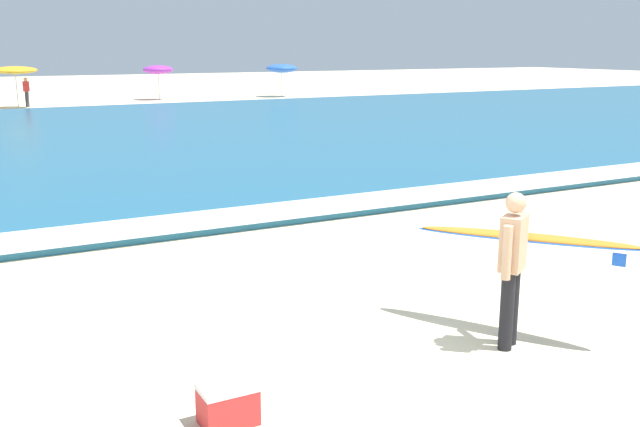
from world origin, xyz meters
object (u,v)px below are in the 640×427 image
object	(u,v)px
beach_umbrella_1	(15,70)
cooler_box	(228,404)
beachgoer_near_row_left	(26,91)
beach_umbrella_2	(158,70)
beach_umbrella_3	(282,68)
surfer_with_board	(519,251)

from	to	relation	value
beach_umbrella_1	cooler_box	distance (m)	36.16
beachgoer_near_row_left	cooler_box	world-z (taller)	beachgoer_near_row_left
beach_umbrella_1	cooler_box	world-z (taller)	beach_umbrella_1
beach_umbrella_2	beach_umbrella_3	bearing A→B (deg)	-7.91
beach_umbrella_1	beachgoer_near_row_left	world-z (taller)	beach_umbrella_1
beach_umbrella_1	beach_umbrella_3	size ratio (longest dim) A/B	1.07
surfer_with_board	beach_umbrella_2	xyz separation A→B (m)	(6.91, 38.42, 0.79)
beach_umbrella_1	beach_umbrella_2	size ratio (longest dim) A/B	1.07
beach_umbrella_3	beachgoer_near_row_left	world-z (taller)	beach_umbrella_3
beach_umbrella_1	surfer_with_board	bearing A→B (deg)	-87.67
beach_umbrella_3	beachgoer_near_row_left	distance (m)	15.71
cooler_box	beachgoer_near_row_left	bearing A→B (deg)	85.96
surfer_with_board	beach_umbrella_3	world-z (taller)	beach_umbrella_3
surfer_with_board	cooler_box	world-z (taller)	surfer_with_board
surfer_with_board	beach_umbrella_1	distance (m)	35.87
beach_umbrella_2	beachgoer_near_row_left	distance (m)	8.11
beach_umbrella_3	beachgoer_near_row_left	xyz separation A→B (m)	(-15.66, -0.83, -0.97)
beach_umbrella_1	beach_umbrella_2	world-z (taller)	beach_umbrella_1
beach_umbrella_2	beach_umbrella_3	xyz separation A→B (m)	(7.83, -1.09, -0.01)
cooler_box	beach_umbrella_2	bearing A→B (deg)	74.91
cooler_box	beach_umbrella_1	bearing A→B (deg)	86.74
cooler_box	beach_umbrella_3	bearing A→B (deg)	64.08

